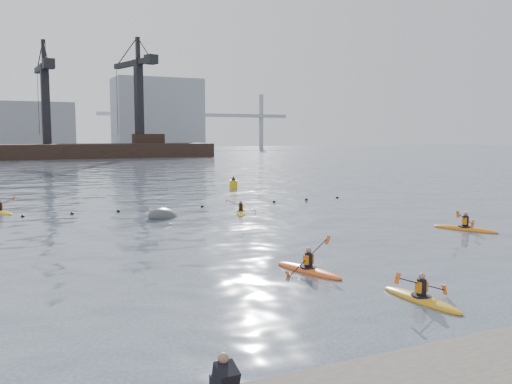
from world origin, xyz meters
The scene contains 11 objects.
ground centered at (0.00, 0.00, 0.00)m, with size 400.00×400.00×0.00m, color #353D4D.
float_line centered at (-0.50, 22.53, 0.03)m, with size 33.24×0.73×0.24m.
barge_pier centered at (-0.22, 110.00, 1.89)m, with size 72.00×19.30×29.50m.
skyline centered at (2.23, 150.27, 9.25)m, with size 141.00×28.00×22.00m.
kayaker_0 centered at (1.47, 2.94, 0.10)m, with size 2.34×3.45×1.41m.
kayaker_1 centered at (2.82, -1.79, 0.10)m, with size 2.25×3.32×1.19m.
kayaker_3 centered at (5.32, 18.25, 0.09)m, with size 1.97×3.00×1.14m.
kayaker_4 centered at (14.00, 7.11, 0.11)m, with size 2.34×3.59×1.34m.
kayaker_5 centered at (-9.33, 25.28, 0.10)m, with size 2.03×3.15×1.19m.
mooring_buoy centered at (0.08, 18.68, 0.00)m, with size 2.48×1.47×1.24m, color #3A3C3F.
nav_buoy centered at (11.16, 33.41, 0.43)m, with size 0.78×0.78×1.41m.
Camera 1 is at (-9.06, -14.70, 5.31)m, focal length 38.00 mm.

